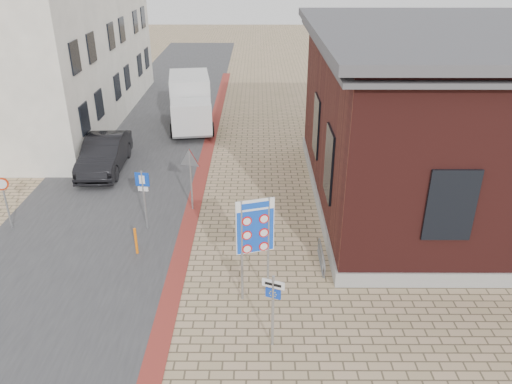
# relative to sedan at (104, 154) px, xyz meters

# --- Properties ---
(ground) EXTENTS (120.00, 120.00, 0.00)m
(ground) POSITION_rel_sedan_xyz_m (6.50, -9.96, -0.79)
(ground) COLOR tan
(ground) RESTS_ON ground
(road_strip) EXTENTS (7.00, 60.00, 0.02)m
(road_strip) POSITION_rel_sedan_xyz_m (1.00, 5.04, -0.78)
(road_strip) COLOR #38383A
(road_strip) RESTS_ON ground
(curb_strip) EXTENTS (0.60, 40.00, 0.02)m
(curb_strip) POSITION_rel_sedan_xyz_m (4.50, 0.04, -0.77)
(curb_strip) COLOR maroon
(curb_strip) RESTS_ON ground
(brick_building) EXTENTS (13.00, 13.00, 6.80)m
(brick_building) POSITION_rel_sedan_xyz_m (15.49, -2.96, 2.70)
(brick_building) COLOR gray
(brick_building) RESTS_ON ground
(townhouse_near) EXTENTS (7.40, 6.40, 8.30)m
(townhouse_near) POSITION_rel_sedan_xyz_m (-4.49, 2.04, 3.38)
(townhouse_near) COLOR beige
(townhouse_near) RESTS_ON ground
(townhouse_mid) EXTENTS (7.40, 6.40, 9.10)m
(townhouse_mid) POSITION_rel_sedan_xyz_m (-4.49, 8.04, 3.78)
(townhouse_mid) COLOR beige
(townhouse_mid) RESTS_ON ground
(townhouse_far) EXTENTS (7.40, 6.40, 8.30)m
(townhouse_far) POSITION_rel_sedan_xyz_m (-4.49, 14.04, 3.38)
(townhouse_far) COLOR beige
(townhouse_far) RESTS_ON ground
(bike_rack) EXTENTS (0.08, 1.80, 0.60)m
(bike_rack) POSITION_rel_sedan_xyz_m (9.15, -7.76, -0.52)
(bike_rack) COLOR slate
(bike_rack) RESTS_ON ground
(sedan) EXTENTS (1.87, 4.84, 1.57)m
(sedan) POSITION_rel_sedan_xyz_m (0.00, 0.00, 0.00)
(sedan) COLOR black
(sedan) RESTS_ON ground
(box_truck) EXTENTS (2.92, 5.70, 2.85)m
(box_truck) POSITION_rel_sedan_xyz_m (3.25, 6.25, 0.69)
(box_truck) COLOR slate
(box_truck) RESTS_ON ground
(border_sign) EXTENTS (1.07, 0.36, 3.22)m
(border_sign) POSITION_rel_sedan_xyz_m (7.00, -9.46, 1.54)
(border_sign) COLOR gray
(border_sign) RESTS_ON ground
(essen_sign) EXTENTS (0.56, 0.24, 2.15)m
(essen_sign) POSITION_rel_sedan_xyz_m (7.45, -11.46, 0.62)
(essen_sign) COLOR gray
(essen_sign) RESTS_ON ground
(parking_sign) EXTENTS (0.51, 0.11, 2.31)m
(parking_sign) POSITION_rel_sedan_xyz_m (3.00, -5.46, 0.77)
(parking_sign) COLOR gray
(parking_sign) RESTS_ON ground
(yield_sign) EXTENTS (0.87, 0.30, 2.50)m
(yield_sign) POSITION_rel_sedan_xyz_m (4.50, -3.96, 1.12)
(yield_sign) COLOR gray
(yield_sign) RESTS_ON ground
(speed_sign) EXTENTS (0.46, 0.21, 2.05)m
(speed_sign) POSITION_rel_sedan_xyz_m (-2.00, -5.46, 0.56)
(speed_sign) COLOR gray
(speed_sign) RESTS_ON ground
(bollard) EXTENTS (0.11, 0.11, 0.98)m
(bollard) POSITION_rel_sedan_xyz_m (3.00, -7.16, -0.30)
(bollard) COLOR orange
(bollard) RESTS_ON ground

